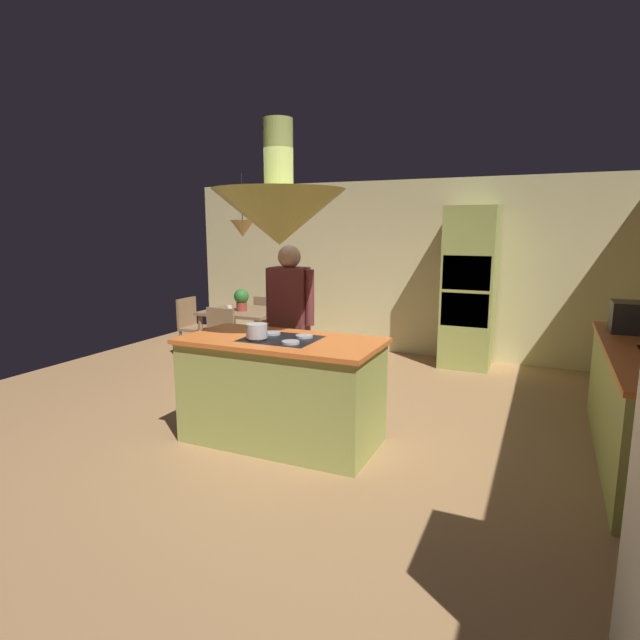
# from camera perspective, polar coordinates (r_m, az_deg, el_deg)

# --- Properties ---
(ground) EXTENTS (8.16, 8.16, 0.00)m
(ground) POSITION_cam_1_polar(r_m,az_deg,el_deg) (4.86, -3.07, -12.37)
(ground) COLOR #AD7F51
(wall_back) EXTENTS (6.80, 0.10, 2.55)m
(wall_back) POSITION_cam_1_polar(r_m,az_deg,el_deg) (7.74, 8.62, 5.72)
(wall_back) COLOR beige
(wall_back) RESTS_ON ground
(kitchen_island) EXTENTS (1.73, 0.86, 0.95)m
(kitchen_island) POSITION_cam_1_polar(r_m,az_deg,el_deg) (4.53, -4.29, -7.78)
(kitchen_island) COLOR #A8B259
(kitchen_island) RESTS_ON ground
(oven_tower) EXTENTS (0.66, 0.62, 2.15)m
(oven_tower) POSITION_cam_1_polar(r_m,az_deg,el_deg) (7.14, 16.23, 3.44)
(oven_tower) COLOR #A8B259
(oven_tower) RESTS_ON ground
(dining_table) EXTENTS (1.02, 0.91, 0.76)m
(dining_table) POSITION_cam_1_polar(r_m,az_deg,el_deg) (7.09, -8.35, 0.29)
(dining_table) COLOR #8D6C4A
(dining_table) RESTS_ON ground
(person_at_island) EXTENTS (0.53, 0.23, 1.70)m
(person_at_island) POSITION_cam_1_polar(r_m,az_deg,el_deg) (5.14, -3.37, 0.26)
(person_at_island) COLOR tan
(person_at_island) RESTS_ON ground
(range_hood) EXTENTS (1.10, 1.10, 1.00)m
(range_hood) POSITION_cam_1_polar(r_m,az_deg,el_deg) (4.31, -4.57, 11.70)
(range_hood) COLOR #A8B259
(pendant_light_over_table) EXTENTS (0.32, 0.32, 0.82)m
(pendant_light_over_table) POSITION_cam_1_polar(r_m,az_deg,el_deg) (6.99, -8.61, 10.06)
(pendant_light_over_table) COLOR #E0B266
(chair_facing_island) EXTENTS (0.40, 0.40, 0.87)m
(chair_facing_island) POSITION_cam_1_polar(r_m,az_deg,el_deg) (6.57, -11.48, -1.96)
(chair_facing_island) COLOR #8D6C4A
(chair_facing_island) RESTS_ON ground
(chair_by_back_wall) EXTENTS (0.40, 0.40, 0.87)m
(chair_by_back_wall) POSITION_cam_1_polar(r_m,az_deg,el_deg) (7.69, -5.63, -0.05)
(chair_by_back_wall) COLOR #8D6C4A
(chair_by_back_wall) RESTS_ON ground
(chair_at_corner) EXTENTS (0.40, 0.40, 0.87)m
(chair_at_corner) POSITION_cam_1_polar(r_m,az_deg,el_deg) (7.63, -13.99, -0.38)
(chair_at_corner) COLOR #8D6C4A
(chair_at_corner) RESTS_ON ground
(potted_plant_on_table) EXTENTS (0.20, 0.20, 0.30)m
(potted_plant_on_table) POSITION_cam_1_polar(r_m,az_deg,el_deg) (6.98, -8.74, 2.37)
(potted_plant_on_table) COLOR #99382D
(potted_plant_on_table) RESTS_ON dining_table
(cup_on_table) EXTENTS (0.07, 0.07, 0.09)m
(cup_on_table) POSITION_cam_1_polar(r_m,az_deg,el_deg) (6.93, -10.06, 1.25)
(cup_on_table) COLOR white
(cup_on_table) RESTS_ON dining_table
(microwave_on_counter) EXTENTS (0.46, 0.36, 0.28)m
(microwave_on_counter) POSITION_cam_1_polar(r_m,az_deg,el_deg) (5.44, 32.01, 0.22)
(microwave_on_counter) COLOR #232326
(microwave_on_counter) RESTS_ON counter_run_right
(cooking_pot_on_cooktop) EXTENTS (0.18, 0.18, 0.12)m
(cooking_pot_on_cooktop) POSITION_cam_1_polar(r_m,az_deg,el_deg) (4.36, -7.05, -1.20)
(cooking_pot_on_cooktop) COLOR #B2B2B7
(cooking_pot_on_cooktop) RESTS_ON kitchen_island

